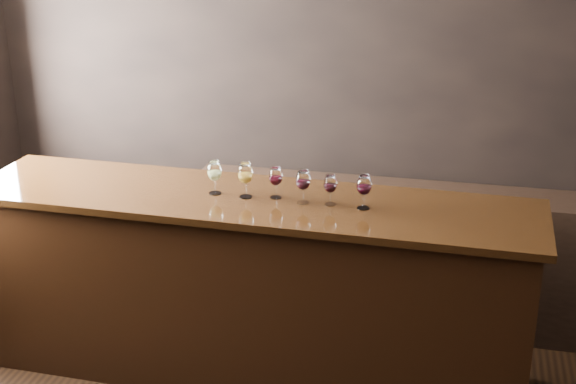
% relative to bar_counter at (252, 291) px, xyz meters
% --- Properties ---
extents(room_shell, '(5.02, 4.52, 2.81)m').
position_rel_bar_counter_xyz_m(room_shell, '(0.21, -1.07, 1.26)').
color(room_shell, black).
rests_on(room_shell, ground).
extents(bar_counter, '(3.14, 0.75, 1.09)m').
position_rel_bar_counter_xyz_m(bar_counter, '(0.00, 0.00, 0.00)').
color(bar_counter, black).
rests_on(bar_counter, ground).
extents(bar_top, '(3.24, 0.83, 0.04)m').
position_rel_bar_counter_xyz_m(bar_top, '(0.00, 0.00, 0.57)').
color(bar_top, black).
rests_on(bar_top, bar_counter).
extents(back_bar_shelf, '(2.61, 0.40, 0.94)m').
position_rel_bar_counter_xyz_m(back_bar_shelf, '(0.70, 0.85, -0.08)').
color(back_bar_shelf, black).
rests_on(back_bar_shelf, ground).
extents(glass_white, '(0.08, 0.08, 0.19)m').
position_rel_bar_counter_xyz_m(glass_white, '(-0.21, 0.01, 0.72)').
color(glass_white, white).
rests_on(glass_white, bar_top).
extents(glass_amber, '(0.09, 0.09, 0.20)m').
position_rel_bar_counter_xyz_m(glass_amber, '(-0.03, 0.00, 0.72)').
color(glass_amber, white).
rests_on(glass_amber, bar_top).
extents(glass_red_a, '(0.08, 0.08, 0.18)m').
position_rel_bar_counter_xyz_m(glass_red_a, '(0.14, 0.03, 0.71)').
color(glass_red_a, white).
rests_on(glass_red_a, bar_top).
extents(glass_red_b, '(0.08, 0.08, 0.19)m').
position_rel_bar_counter_xyz_m(glass_red_b, '(0.30, -0.02, 0.72)').
color(glass_red_b, white).
rests_on(glass_red_b, bar_top).
extents(glass_red_c, '(0.07, 0.07, 0.17)m').
position_rel_bar_counter_xyz_m(glass_red_c, '(0.45, -0.01, 0.70)').
color(glass_red_c, white).
rests_on(glass_red_c, bar_top).
extents(glass_red_d, '(0.08, 0.08, 0.19)m').
position_rel_bar_counter_xyz_m(glass_red_d, '(0.63, -0.02, 0.72)').
color(glass_red_d, white).
rests_on(glass_red_d, bar_top).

